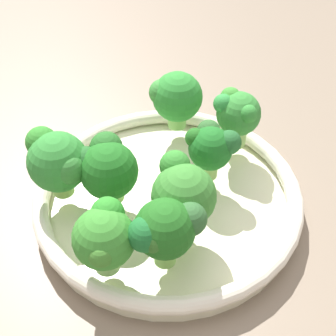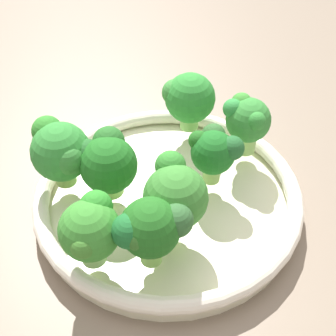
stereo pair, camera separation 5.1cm
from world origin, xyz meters
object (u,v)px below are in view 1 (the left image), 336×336
object	(u,v)px
broccoli_floret_0	(176,96)
broccoli_floret_3	(106,166)
broccoli_floret_1	(237,114)
broccoli_floret_2	(183,195)
broccoli_floret_4	(165,230)
broccoli_floret_7	(104,237)
broccoli_floret_5	(57,161)
broccoli_floret_6	(211,146)
bowl	(168,198)

from	to	relation	value
broccoli_floret_0	broccoli_floret_3	distance (cm)	13.61
broccoli_floret_1	broccoli_floret_2	xyz separation A→B (cm)	(-10.34, 9.75, 0.31)
broccoli_floret_3	broccoli_floret_4	xyz separation A→B (cm)	(-9.99, -3.16, 0.62)
broccoli_floret_2	broccoli_floret_7	distance (cm)	8.27
broccoli_floret_0	broccoli_floret_7	world-z (taller)	broccoli_floret_0
broccoli_floret_1	broccoli_floret_4	bearing A→B (deg)	137.90
broccoli_floret_0	broccoli_floret_7	size ratio (longest dim) A/B	1.04
broccoli_floret_5	broccoli_floret_0	bearing A→B (deg)	-63.42
broccoli_floret_5	broccoli_floret_6	size ratio (longest dim) A/B	1.19
broccoli_floret_4	broccoli_floret_6	xyz separation A→B (cm)	(9.78, -7.92, -0.57)
broccoli_floret_2	broccoli_floret_3	size ratio (longest dim) A/B	1.13
broccoli_floret_0	broccoli_floret_1	size ratio (longest dim) A/B	1.05
broccoli_floret_0	broccoli_floret_2	world-z (taller)	broccoli_floret_2
broccoli_floret_1	broccoli_floret_4	xyz separation A→B (cm)	(-13.83, 12.50, 0.29)
bowl	broccoli_floret_3	world-z (taller)	broccoli_floret_3
bowl	broccoli_floret_6	distance (cm)	7.48
broccoli_floret_3	broccoli_floret_4	world-z (taller)	broccoli_floret_4
broccoli_floret_0	broccoli_floret_7	bearing A→B (deg)	146.00
broccoli_floret_3	broccoli_floret_7	xyz separation A→B (cm)	(-8.91, 2.00, 0.19)
broccoli_floret_3	broccoli_floret_5	xyz separation A→B (cm)	(1.71, 4.60, 0.42)
bowl	broccoli_floret_4	world-z (taller)	broccoli_floret_4
broccoli_floret_3	broccoli_floret_7	distance (cm)	9.13
broccoli_floret_0	broccoli_floret_1	bearing A→B (deg)	-133.52
broccoli_floret_2	broccoli_floret_7	size ratio (longest dim) A/B	1.10
broccoli_floret_1	broccoli_floret_5	size ratio (longest dim) A/B	0.92
broccoli_floret_3	broccoli_floret_6	xyz separation A→B (cm)	(-0.20, -11.07, 0.04)
broccoli_floret_1	broccoli_floret_4	world-z (taller)	broccoli_floret_4
broccoli_floret_5	broccoli_floret_4	bearing A→B (deg)	-146.43
broccoli_floret_2	broccoli_floret_5	xyz separation A→B (cm)	(8.20, 10.51, -0.22)
broccoli_floret_1	broccoli_floret_5	distance (cm)	20.37
bowl	broccoli_floret_7	bearing A→B (deg)	134.08
bowl	broccoli_floret_2	world-z (taller)	broccoli_floret_2
bowl	broccoli_floret_6	xyz separation A→B (cm)	(0.85, -4.96, 5.54)
broccoli_floret_1	broccoli_floret_6	distance (cm)	6.12
broccoli_floret_1	broccoli_floret_2	size ratio (longest dim) A/B	0.89
broccoli_floret_0	broccoli_floret_3	world-z (taller)	broccoli_floret_0
broccoli_floret_1	broccoli_floret_7	world-z (taller)	same
bowl	broccoli_floret_6	bearing A→B (deg)	-80.32
broccoli_floret_6	broccoli_floret_4	bearing A→B (deg)	141.03
broccoli_floret_4	broccoli_floret_5	world-z (taller)	same
broccoli_floret_0	broccoli_floret_5	distance (cm)	16.48
bowl	broccoli_floret_3	xyz separation A→B (cm)	(1.05, 6.12, 5.50)
broccoli_floret_2	broccoli_floret_6	size ratio (longest dim) A/B	1.23
broccoli_floret_2	broccoli_floret_4	xyz separation A→B (cm)	(-3.50, 2.75, -0.02)
broccoli_floret_1	broccoli_floret_2	world-z (taller)	broccoli_floret_2
broccoli_floret_0	broccoli_floret_5	xyz separation A→B (cm)	(-7.38, 14.74, 0.18)
broccoli_floret_0	broccoli_floret_5	bearing A→B (deg)	116.58
bowl	broccoli_floret_6	size ratio (longest dim) A/B	4.64
broccoli_floret_4	broccoli_floret_5	xyz separation A→B (cm)	(11.69, 7.76, -0.20)
broccoli_floret_2	broccoli_floret_5	world-z (taller)	broccoli_floret_2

